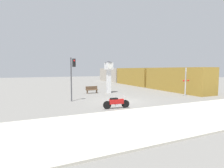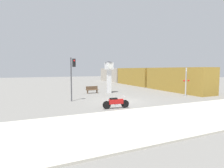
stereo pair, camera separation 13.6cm
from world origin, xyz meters
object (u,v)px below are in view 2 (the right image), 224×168
at_px(clock_tower, 109,72).
at_px(traffic_light, 73,71).
at_px(railroad_crossing_signal, 186,81).
at_px(bench, 92,89).
at_px(motorcycle, 116,103).
at_px(freight_train, 135,76).

relative_size(clock_tower, traffic_light, 0.99).
xyz_separation_m(railroad_crossing_signal, bench, (-9.27, 6.90, -1.34)).
height_order(motorcycle, freight_train, freight_train).
xyz_separation_m(clock_tower, freight_train, (9.64, 9.20, -1.12)).
bearing_deg(freight_train, traffic_light, -138.93).
relative_size(freight_train, bench, 20.87).
relative_size(motorcycle, traffic_light, 0.52).
relative_size(clock_tower, bench, 2.65).
distance_m(clock_tower, railroad_crossing_signal, 9.49).
xyz_separation_m(motorcycle, clock_tower, (3.04, 8.70, 2.35)).
bearing_deg(railroad_crossing_signal, freight_train, 80.78).
height_order(freight_train, railroad_crossing_signal, freight_train).
relative_size(railroad_crossing_signal, bench, 2.09).
bearing_deg(clock_tower, bench, 160.76).
bearing_deg(motorcycle, railroad_crossing_signal, 20.16).
relative_size(traffic_light, bench, 2.68).
relative_size(motorcycle, railroad_crossing_signal, 0.66).
bearing_deg(traffic_light, bench, 54.27).
bearing_deg(bench, freight_train, 35.73).
xyz_separation_m(traffic_light, railroad_crossing_signal, (12.72, -2.11, -1.11)).
bearing_deg(motorcycle, bench, 90.62).
bearing_deg(clock_tower, railroad_crossing_signal, -40.75).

